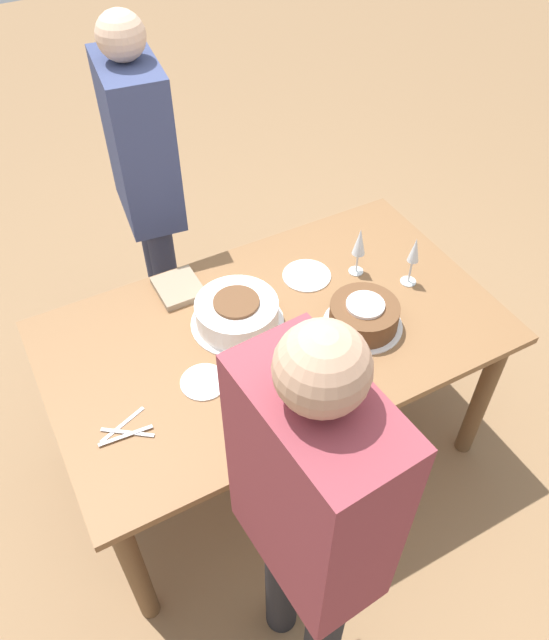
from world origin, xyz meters
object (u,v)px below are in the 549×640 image
cake_front_chocolate (364,316)px  wine_glass_near (414,253)px  person_cutting (309,516)px  cake_center_white (237,313)px  wine_glass_far (359,244)px  person_watching (144,172)px

cake_front_chocolate → wine_glass_near: size_ratio=1.35×
person_cutting → cake_center_white: bearing=-18.5°
wine_glass_near → wine_glass_far: wine_glass_near is taller
wine_glass_near → person_cutting: bearing=-140.2°
cake_center_white → cake_front_chocolate: size_ratio=1.18×
cake_center_white → person_watching: bearing=93.1°
cake_front_chocolate → person_watching: bearing=113.6°
wine_glass_far → person_watching: bearing=127.8°
cake_front_chocolate → person_cutting: bearing=-133.8°
wine_glass_near → person_watching: (-0.72, 0.88, 0.07)m
wine_glass_near → person_cutting: person_cutting is taller
wine_glass_near → wine_glass_far: size_ratio=1.02×
cake_center_white → wine_glass_far: 0.54m
wine_glass_near → person_cutting: size_ratio=0.13×
cake_front_chocolate → cake_center_white: bearing=150.1°
cake_front_chocolate → wine_glass_far: bearing=61.2°
wine_glass_far → person_watching: (-0.57, 0.74, 0.07)m
cake_front_chocolate → wine_glass_far: size_ratio=1.38×
wine_glass_far → person_cutting: bearing=-130.1°
wine_glass_far → person_cutting: person_cutting is taller
cake_center_white → person_watching: 0.78m
person_cutting → person_watching: 1.63m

